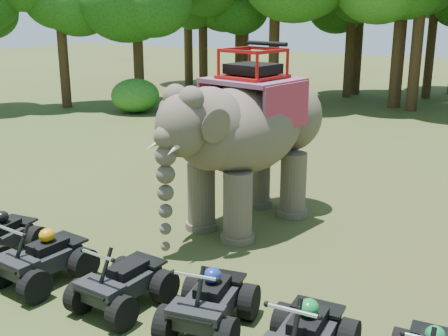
{
  "coord_description": "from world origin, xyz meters",
  "views": [
    {
      "loc": [
        5.84,
        -9.11,
        5.34
      ],
      "look_at": [
        0.0,
        1.2,
        1.9
      ],
      "focal_mm": 45.0,
      "sensor_mm": 36.0,
      "label": 1
    }
  ],
  "objects_px": {
    "atv_1": "(41,251)",
    "elephant": "(249,137)",
    "atv_2": "(122,274)",
    "atv_4": "(304,330)",
    "atv_3": "(209,294)"
  },
  "relations": [
    {
      "from": "atv_1",
      "to": "elephant",
      "type": "bearing_deg",
      "value": 73.38
    },
    {
      "from": "elephant",
      "to": "atv_2",
      "type": "relative_size",
      "value": 3.05
    },
    {
      "from": "elephant",
      "to": "atv_4",
      "type": "height_order",
      "value": "elephant"
    },
    {
      "from": "atv_1",
      "to": "atv_2",
      "type": "xyz_separation_m",
      "value": [
        2.0,
        0.04,
        -0.03
      ]
    },
    {
      "from": "atv_2",
      "to": "atv_3",
      "type": "distance_m",
      "value": 1.77
    },
    {
      "from": "elephant",
      "to": "atv_2",
      "type": "xyz_separation_m",
      "value": [
        -0.06,
        -4.91,
        -1.59
      ]
    },
    {
      "from": "atv_1",
      "to": "atv_3",
      "type": "distance_m",
      "value": 3.77
    },
    {
      "from": "elephant",
      "to": "atv_4",
      "type": "xyz_separation_m",
      "value": [
        3.51,
        -5.01,
        -1.56
      ]
    },
    {
      "from": "atv_2",
      "to": "atv_4",
      "type": "xyz_separation_m",
      "value": [
        3.57,
        -0.11,
        0.03
      ]
    },
    {
      "from": "atv_2",
      "to": "atv_3",
      "type": "relative_size",
      "value": 0.97
    },
    {
      "from": "atv_1",
      "to": "atv_3",
      "type": "bearing_deg",
      "value": 8.65
    },
    {
      "from": "elephant",
      "to": "atv_1",
      "type": "bearing_deg",
      "value": -100.53
    },
    {
      "from": "atv_3",
      "to": "atv_4",
      "type": "bearing_deg",
      "value": -16.89
    },
    {
      "from": "elephant",
      "to": "atv_3",
      "type": "height_order",
      "value": "elephant"
    },
    {
      "from": "elephant",
      "to": "atv_1",
      "type": "relative_size",
      "value": 2.92
    }
  ]
}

